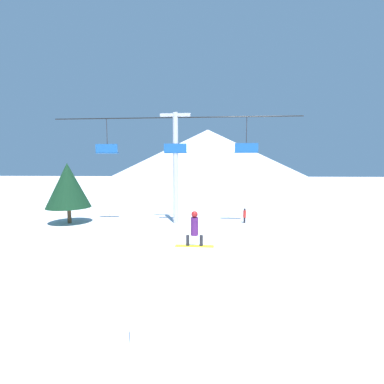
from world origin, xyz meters
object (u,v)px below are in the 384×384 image
object	(u,v)px
snowboarder	(194,229)
pine_tree_near	(68,185)
distant_skier	(245,215)
snow_ramp	(181,286)

from	to	relation	value
snowboarder	pine_tree_near	xyz separation A→B (m)	(-10.96, 10.35, 0.85)
snowboarder	pine_tree_near	distance (m)	15.10
pine_tree_near	distant_skier	distance (m)	14.64
snowboarder	pine_tree_near	world-z (taller)	pine_tree_near
distant_skier	pine_tree_near	bearing A→B (deg)	-175.98
pine_tree_near	distant_skier	size ratio (longest dim) A/B	4.01
snow_ramp	pine_tree_near	bearing A→B (deg)	131.37
snowboarder	distant_skier	size ratio (longest dim) A/B	1.22
snow_ramp	pine_tree_near	size ratio (longest dim) A/B	0.80
snowboarder	pine_tree_near	size ratio (longest dim) A/B	0.30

